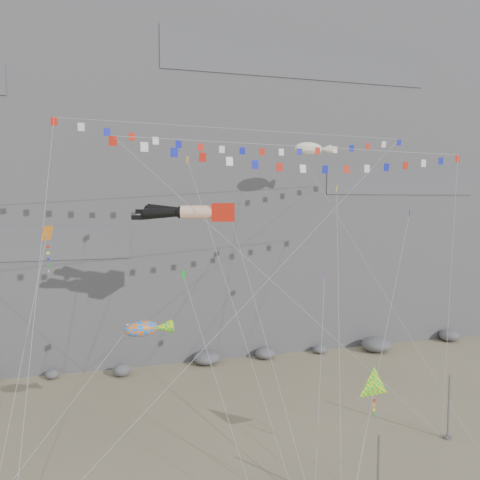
{
  "coord_description": "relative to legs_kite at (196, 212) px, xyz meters",
  "views": [
    {
      "loc": [
        -8.8,
        -26.49,
        15.72
      ],
      "look_at": [
        1.14,
        9.0,
        12.7
      ],
      "focal_mm": 35.0,
      "sensor_mm": 36.0,
      "label": 1
    }
  ],
  "objects": [
    {
      "name": "small_kite_e",
      "position": [
        15.4,
        -3.13,
        -0.51
      ],
      "size": [
        9.82,
        9.31,
        19.54
      ],
      "color": "#161EC1",
      "rests_on": "ground"
    },
    {
      "name": "flag_banner_lower",
      "position": [
        7.49,
        -3.73,
        4.4
      ],
      "size": [
        26.34,
        6.0,
        21.79
      ],
      "color": "red",
      "rests_on": "ground"
    },
    {
      "name": "small_kite_c",
      "position": [
        -1.39,
        -3.38,
        -4.18
      ],
      "size": [
        2.9,
        9.93,
        14.56
      ],
      "color": "#169527",
      "rests_on": "ground"
    },
    {
      "name": "small_kite_d",
      "position": [
        11.32,
        0.36,
        1.39
      ],
      "size": [
        7.81,
        15.65,
        23.6
      ],
      "color": "#F7F014",
      "rests_on": "ground"
    },
    {
      "name": "fish_windsock",
      "position": [
        -4.27,
        -5.09,
        -6.85
      ],
      "size": [
        10.12,
        5.31,
        12.38
      ],
      "color": "orange",
      "rests_on": "ground"
    },
    {
      "name": "small_kite_b",
      "position": [
        8.55,
        -3.34,
        -4.66
      ],
      "size": [
        5.56,
        9.96,
        14.91
      ],
      "color": "purple",
      "rests_on": "ground"
    },
    {
      "name": "blimp_windsock",
      "position": [
        11.46,
        6.1,
        5.45
      ],
      "size": [
        7.18,
        16.36,
        26.04
      ],
      "color": "#F5EBCA",
      "rests_on": "ground"
    },
    {
      "name": "talus_boulders",
      "position": [
        2.83,
        10.38,
        -14.38
      ],
      "size": [
        60.0,
        3.0,
        1.2
      ],
      "primitive_type": null,
      "color": "slate",
      "rests_on": "ground"
    },
    {
      "name": "legs_kite",
      "position": [
        0.0,
        0.0,
        0.0
      ],
      "size": [
        7.95,
        15.78,
        19.96
      ],
      "rotation": [
        0.0,
        0.0,
        -0.27
      ],
      "color": "red",
      "rests_on": "ground"
    },
    {
      "name": "anchor_pole_center",
      "position": [
        6.43,
        -13.9,
        -12.78
      ],
      "size": [
        0.12,
        0.12,
        4.4
      ],
      "primitive_type": "cylinder",
      "color": "slate",
      "rests_on": "ground"
    },
    {
      "name": "harlequin_kite",
      "position": [
        -9.56,
        -3.29,
        -1.17
      ],
      "size": [
        3.3,
        7.62,
        15.49
      ],
      "color": "red",
      "rests_on": "ground"
    },
    {
      "name": "small_kite_a",
      "position": [
        -0.42,
        0.2,
        3.35
      ],
      "size": [
        4.23,
        12.57,
        22.45
      ],
      "color": "#FE9F15",
      "rests_on": "ground"
    },
    {
      "name": "anchor_pole_right",
      "position": [
        15.38,
        -8.06,
        -12.78
      ],
      "size": [
        0.12,
        0.12,
        4.39
      ],
      "primitive_type": "cylinder",
      "color": "slate",
      "rests_on": "ground"
    },
    {
      "name": "cliff",
      "position": [
        2.83,
        25.38,
        10.02
      ],
      "size": [
        80.0,
        28.0,
        50.0
      ],
      "primitive_type": "cube",
      "color": "slate",
      "rests_on": "ground"
    },
    {
      "name": "delta_kite",
      "position": [
        8.44,
        -10.23,
        -9.79
      ],
      "size": [
        4.55,
        3.74,
        7.19
      ],
      "color": "yellow",
      "rests_on": "ground"
    },
    {
      "name": "flag_banner_upper",
      "position": [
        5.04,
        2.62,
        6.36
      ],
      "size": [
        30.12,
        16.07,
        30.01
      ],
      "color": "red",
      "rests_on": "ground"
    },
    {
      "name": "ground",
      "position": [
        2.83,
        -6.62,
        -14.98
      ],
      "size": [
        120.0,
        120.0,
        0.0
      ],
      "primitive_type": "plane",
      "color": "gray",
      "rests_on": "ground"
    }
  ]
}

